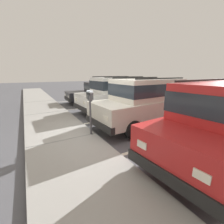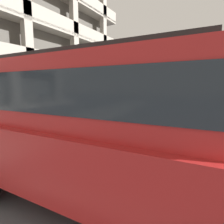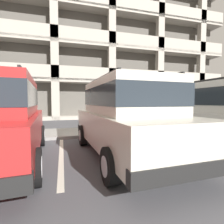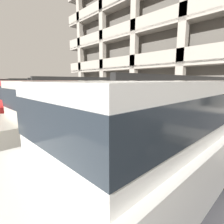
% 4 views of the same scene
% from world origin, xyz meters
% --- Properties ---
extents(ground_plane, '(80.00, 80.00, 0.10)m').
position_xyz_m(ground_plane, '(0.00, 0.00, -0.05)').
color(ground_plane, '#4C4C51').
extents(sidewalk, '(40.00, 2.20, 0.12)m').
position_xyz_m(sidewalk, '(0.00, 1.30, 0.06)').
color(sidewalk, gray).
rests_on(sidewalk, ground_plane).
extents(parking_stall_lines, '(12.35, 4.80, 0.01)m').
position_xyz_m(parking_stall_lines, '(1.53, -1.40, 0.00)').
color(parking_stall_lines, silver).
rests_on(parking_stall_lines, ground_plane).
extents(silver_suv, '(2.17, 4.86, 2.03)m').
position_xyz_m(silver_suv, '(0.13, -2.27, 1.09)').
color(silver_suv, beige).
rests_on(silver_suv, ground_plane).
extents(red_sedan, '(2.27, 4.91, 2.03)m').
position_xyz_m(red_sedan, '(-2.94, -2.11, 1.09)').
color(red_sedan, red).
rests_on(red_sedan, ground_plane).
extents(dark_hatchback, '(2.17, 4.86, 2.03)m').
position_xyz_m(dark_hatchback, '(2.96, -2.59, 1.09)').
color(dark_hatchback, silver).
rests_on(dark_hatchback, ground_plane).
extents(blue_coupe, '(1.98, 4.55, 1.54)m').
position_xyz_m(blue_coupe, '(6.15, -2.69, 0.82)').
color(blue_coupe, black).
rests_on(blue_coupe, ground_plane).
extents(parking_meter_near, '(0.35, 0.12, 1.53)m').
position_xyz_m(parking_meter_near, '(0.04, 0.35, 1.26)').
color(parking_meter_near, '#47474C').
rests_on(parking_meter_near, sidewalk).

